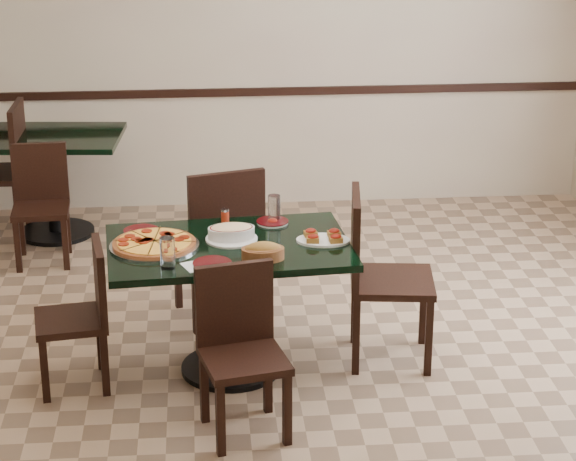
{
  "coord_description": "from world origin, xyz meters",
  "views": [
    {
      "loc": [
        -0.49,
        -5.64,
        2.91
      ],
      "look_at": [
        -0.03,
        0.0,
        0.79
      ],
      "focal_mm": 70.0,
      "sensor_mm": 36.0,
      "label": 1
    }
  ],
  "objects": [
    {
      "name": "napkin_setting",
      "position": [
        -0.51,
        -0.37,
        0.75
      ],
      "size": [
        0.18,
        0.18,
        0.01
      ],
      "rotation": [
        0.0,
        0.0,
        0.38
      ],
      "color": "white",
      "rests_on": "main_table"
    },
    {
      "name": "chair_far",
      "position": [
        -0.37,
        0.57,
        0.55
      ],
      "size": [
        0.57,
        0.57,
        0.98
      ],
      "rotation": [
        0.0,
        0.0,
        3.42
      ],
      "color": "black",
      "rests_on": "floor"
    },
    {
      "name": "pepper_shaker",
      "position": [
        -0.36,
        0.26,
        0.79
      ],
      "size": [
        0.05,
        0.05,
        0.08
      ],
      "color": "red",
      "rests_on": "main_table"
    },
    {
      "name": "back_chair_left",
      "position": [
        -1.88,
        2.16,
        0.55
      ],
      "size": [
        0.47,
        0.47,
        0.98
      ],
      "rotation": [
        0.0,
        0.0,
        -1.6
      ],
      "color": "black",
      "rests_on": "floor"
    },
    {
      "name": "back_chair_near",
      "position": [
        -1.57,
        1.7,
        0.44
      ],
      "size": [
        0.39,
        0.39,
        0.8
      ],
      "rotation": [
        0.0,
        0.0,
        0.06
      ],
      "color": "black",
      "rests_on": "floor"
    },
    {
      "name": "side_plate_near",
      "position": [
        -0.44,
        -0.36,
        0.76
      ],
      "size": [
        0.2,
        0.2,
        0.02
      ],
      "rotation": [
        0.0,
        0.0,
        0.02
      ],
      "color": "silver",
      "rests_on": "main_table"
    },
    {
      "name": "bread_basket",
      "position": [
        -0.18,
        -0.3,
        0.79
      ],
      "size": [
        0.22,
        0.16,
        0.09
      ],
      "rotation": [
        0.0,
        0.0,
        0.01
      ],
      "color": "brown",
      "rests_on": "main_table"
    },
    {
      "name": "room_shell",
      "position": [
        1.02,
        1.73,
        1.17
      ],
      "size": [
        5.5,
        5.5,
        5.5
      ],
      "color": "silver",
      "rests_on": "floor"
    },
    {
      "name": "pepperoni_pizza",
      "position": [
        -0.74,
        -0.08,
        0.77
      ],
      "size": [
        0.47,
        0.47,
        0.04
      ],
      "rotation": [
        0.0,
        0.0,
        -0.13
      ],
      "color": "silver",
      "rests_on": "main_table"
    },
    {
      "name": "side_plate_far_r",
      "position": [
        -0.09,
        0.23,
        0.76
      ],
      "size": [
        0.18,
        0.18,
        0.03
      ],
      "rotation": [
        0.0,
        0.0,
        0.3
      ],
      "color": "silver",
      "rests_on": "main_table"
    },
    {
      "name": "chair_near",
      "position": [
        -0.32,
        -0.67,
        0.47
      ],
      "size": [
        0.47,
        0.47,
        0.84
      ],
      "rotation": [
        0.0,
        0.0,
        0.22
      ],
      "color": "black",
      "rests_on": "floor"
    },
    {
      "name": "floor",
      "position": [
        0.0,
        0.0,
        0.0
      ],
      "size": [
        5.5,
        5.5,
        0.0
      ],
      "primitive_type": "plane",
      "color": "#917253",
      "rests_on": "ground"
    },
    {
      "name": "water_glass_b",
      "position": [
        -0.66,
        -0.38,
        0.83
      ],
      "size": [
        0.08,
        0.08,
        0.16
      ],
      "primitive_type": "cylinder",
      "color": "silver",
      "rests_on": "main_table"
    },
    {
      "name": "water_glass_a",
      "position": [
        -0.08,
        0.27,
        0.82
      ],
      "size": [
        0.07,
        0.07,
        0.15
      ],
      "primitive_type": "cylinder",
      "color": "silver",
      "rests_on": "main_table"
    },
    {
      "name": "lasagna_casserole",
      "position": [
        -0.33,
        -0.01,
        0.8
      ],
      "size": [
        0.28,
        0.28,
        0.09
      ],
      "rotation": [
        0.0,
        0.0,
        0.07
      ],
      "color": "silver",
      "rests_on": "main_table"
    },
    {
      "name": "chair_right",
      "position": [
        0.46,
        0.01,
        0.55
      ],
      "size": [
        0.51,
        0.51,
        0.98
      ],
      "rotation": [
        0.0,
        0.0,
        1.45
      ],
      "color": "black",
      "rests_on": "floor"
    },
    {
      "name": "side_plate_far_l",
      "position": [
        -0.82,
        0.14,
        0.76
      ],
      "size": [
        0.19,
        0.19,
        0.02
      ],
      "rotation": [
        0.0,
        0.0,
        -0.21
      ],
      "color": "silver",
      "rests_on": "main_table"
    },
    {
      "name": "main_table",
      "position": [
        -0.35,
        -0.07,
        0.57
      ],
      "size": [
        1.35,
        0.93,
        0.75
      ],
      "rotation": [
        0.0,
        0.0,
        0.08
      ],
      "color": "black",
      "rests_on": "floor"
    },
    {
      "name": "chair_left",
      "position": [
        -1.12,
        -0.16,
        0.44
      ],
      "size": [
        0.42,
        0.42,
        0.8
      ],
      "rotation": [
        0.0,
        0.0,
        -1.42
      ],
      "color": "black",
      "rests_on": "floor"
    },
    {
      "name": "bruschetta_platter",
      "position": [
        0.16,
        -0.08,
        0.77
      ],
      "size": [
        0.31,
        0.23,
        0.05
      ],
      "rotation": [
        0.0,
        0.0,
        -0.12
      ],
      "color": "silver",
      "rests_on": "main_table"
    },
    {
      "name": "back_table",
      "position": [
        -1.55,
        2.18,
        0.52
      ],
      "size": [
        1.06,
        0.81,
        0.75
      ],
      "rotation": [
        0.0,
        0.0,
        -0.08
      ],
      "color": "black",
      "rests_on": "floor"
    }
  ]
}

